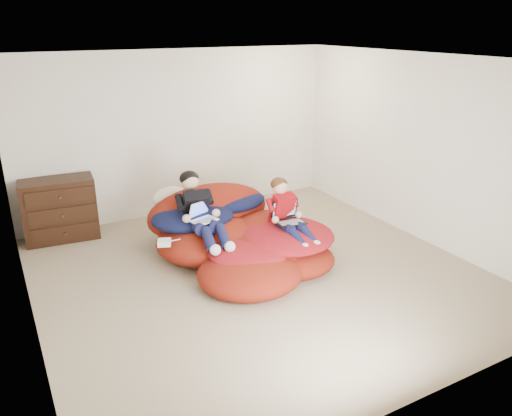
{
  "coord_description": "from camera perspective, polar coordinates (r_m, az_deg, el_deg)",
  "views": [
    {
      "loc": [
        -2.61,
        -4.7,
        2.87
      ],
      "look_at": [
        0.17,
        0.37,
        0.7
      ],
      "focal_mm": 35.0,
      "sensor_mm": 36.0,
      "label": 1
    }
  ],
  "objects": [
    {
      "name": "laptop_black",
      "position": [
        6.29,
        3.63,
        -0.95
      ],
      "size": [
        0.38,
        0.33,
        0.26
      ],
      "color": "black",
      "rests_on": "younger_boy"
    },
    {
      "name": "beanbag_pile",
      "position": [
        6.45,
        -1.84,
        -3.25
      ],
      "size": [
        2.14,
        2.38,
        0.86
      ],
      "color": "maroon",
      "rests_on": "ground"
    },
    {
      "name": "younger_boy",
      "position": [
        6.28,
        3.58,
        -0.33
      ],
      "size": [
        0.29,
        0.91,
        0.71
      ],
      "color": "#B10F15",
      "rests_on": "beanbag_pile"
    },
    {
      "name": "cream_pillow",
      "position": [
        6.88,
        -9.77,
        1.17
      ],
      "size": [
        0.49,
        0.31,
        0.31
      ],
      "primitive_type": "ellipsoid",
      "color": "silver",
      "rests_on": "beanbag_pile"
    },
    {
      "name": "older_boy",
      "position": [
        6.23,
        -6.5,
        0.01
      ],
      "size": [
        0.39,
        1.16,
        0.74
      ],
      "color": "black",
      "rests_on": "beanbag_pile"
    },
    {
      "name": "room_shell",
      "position": [
        6.0,
        0.31,
        -5.66
      ],
      "size": [
        5.1,
        5.1,
        2.77
      ],
      "color": "tan",
      "rests_on": "ground"
    },
    {
      "name": "laptop_white",
      "position": [
        6.18,
        -6.16,
        -0.82
      ],
      "size": [
        0.35,
        0.37,
        0.22
      ],
      "color": "white",
      "rests_on": "older_boy"
    },
    {
      "name": "power_adapter",
      "position": [
        6.0,
        -10.44,
        -3.89
      ],
      "size": [
        0.2,
        0.2,
        0.06
      ],
      "primitive_type": "cube",
      "rotation": [
        0.0,
        0.0,
        -0.39
      ],
      "color": "white",
      "rests_on": "beanbag_pile"
    },
    {
      "name": "dresser",
      "position": [
        7.39,
        -21.51,
        -0.16
      ],
      "size": [
        1.0,
        0.59,
        0.87
      ],
      "color": "black",
      "rests_on": "ground"
    }
  ]
}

